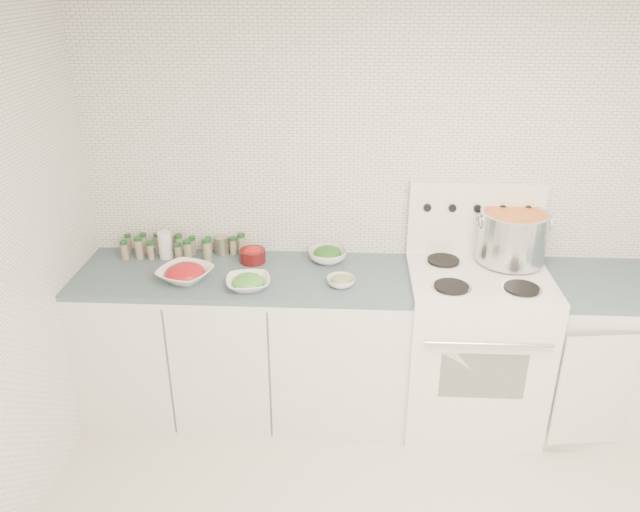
{
  "coord_description": "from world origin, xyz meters",
  "views": [
    {
      "loc": [
        -0.24,
        -1.89,
        2.44
      ],
      "look_at": [
        -0.39,
        1.14,
        1.04
      ],
      "focal_mm": 35.0,
      "sensor_mm": 36.0,
      "label": 1
    }
  ],
  "objects_px": {
    "bowl_tomato": "(185,273)",
    "bowl_snowpea": "(248,282)",
    "stock_pot": "(512,235)",
    "stove": "(472,342)"
  },
  "relations": [
    {
      "from": "stock_pot",
      "to": "bowl_snowpea",
      "type": "bearing_deg",
      "value": -167.21
    },
    {
      "from": "bowl_tomato",
      "to": "stock_pot",
      "type": "bearing_deg",
      "value": 7.96
    },
    {
      "from": "bowl_tomato",
      "to": "bowl_snowpea",
      "type": "xyz_separation_m",
      "value": [
        0.36,
        -0.08,
        -0.01
      ]
    },
    {
      "from": "bowl_tomato",
      "to": "bowl_snowpea",
      "type": "height_order",
      "value": "bowl_tomato"
    },
    {
      "from": "bowl_snowpea",
      "to": "bowl_tomato",
      "type": "bearing_deg",
      "value": 168.08
    },
    {
      "from": "stock_pot",
      "to": "bowl_tomato",
      "type": "xyz_separation_m",
      "value": [
        -1.79,
        -0.25,
        -0.16
      ]
    },
    {
      "from": "stock_pot",
      "to": "bowl_tomato",
      "type": "bearing_deg",
      "value": -172.04
    },
    {
      "from": "stove",
      "to": "stock_pot",
      "type": "distance_m",
      "value": 0.65
    },
    {
      "from": "stove",
      "to": "bowl_snowpea",
      "type": "bearing_deg",
      "value": -172.55
    },
    {
      "from": "bowl_tomato",
      "to": "bowl_snowpea",
      "type": "distance_m",
      "value": 0.36
    }
  ]
}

